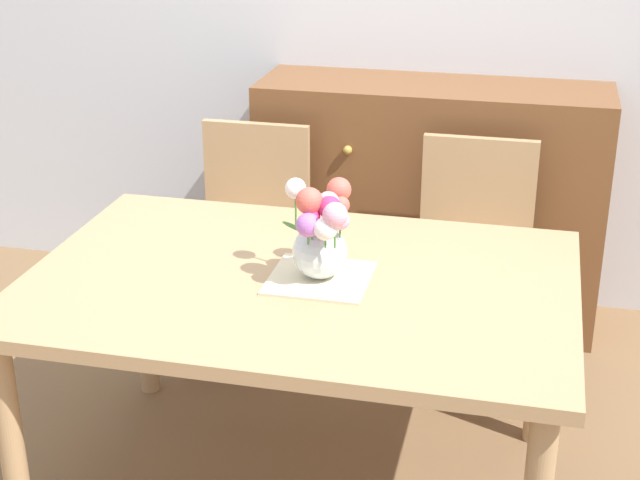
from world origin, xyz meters
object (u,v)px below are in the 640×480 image
(chair_left, at_px, (250,225))
(chair_right, at_px, (473,245))
(dresser, at_px, (429,203))
(dining_table, at_px, (300,303))
(flower_vase, at_px, (321,233))

(chair_left, xyz_separation_m, chair_right, (0.86, 0.00, 0.00))
(dresser, bearing_deg, chair_left, -144.66)
(dining_table, height_order, chair_left, chair_left)
(dining_table, distance_m, chair_right, 0.99)
(dining_table, bearing_deg, flower_vase, -7.49)
(chair_left, bearing_deg, chair_right, -180.00)
(chair_left, distance_m, flower_vase, 1.08)
(chair_right, distance_m, dresser, 0.50)
(dining_table, bearing_deg, chair_left, 116.05)
(dining_table, distance_m, chair_left, 0.99)
(dresser, distance_m, flower_vase, 1.40)
(chair_left, bearing_deg, dining_table, 116.05)
(chair_right, xyz_separation_m, flower_vase, (-0.36, -0.89, 0.37))
(dining_table, bearing_deg, chair_right, 63.95)
(chair_right, relative_size, dresser, 0.64)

